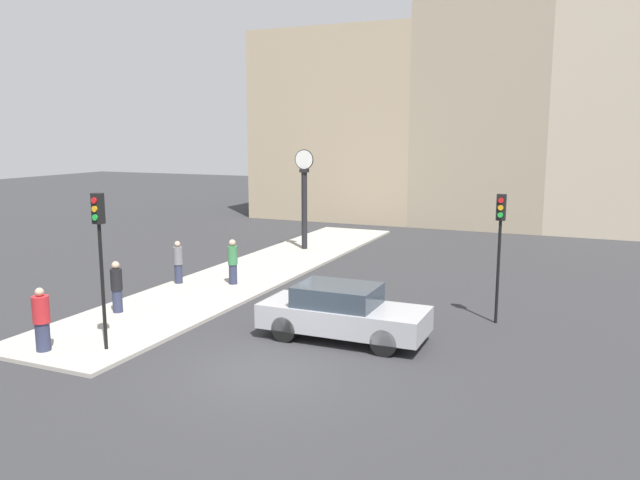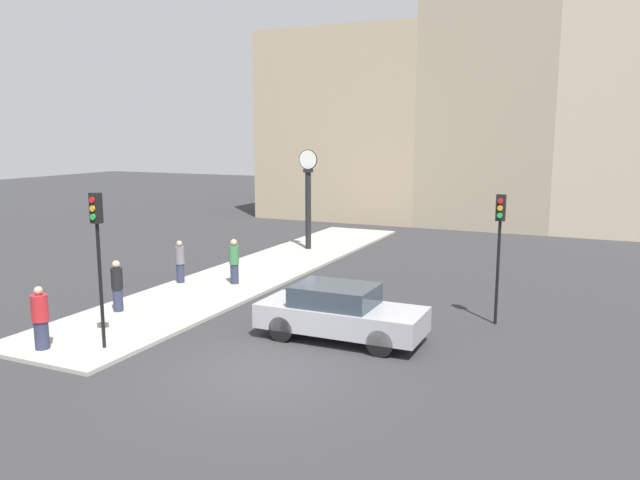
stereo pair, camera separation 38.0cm
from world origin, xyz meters
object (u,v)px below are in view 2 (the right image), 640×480
traffic_light_near (98,238)px  pedestrian_green_hoodie (234,261)px  street_clock (308,198)px  pedestrian_black_jacket (117,286)px  traffic_light_far (500,232)px  pedestrian_red_top (40,318)px  pedestrian_grey_jacket (180,262)px  sedan_car (340,312)px

traffic_light_near → pedestrian_green_hoodie: size_ratio=2.42×
street_clock → pedestrian_green_hoodie: size_ratio=2.85×
pedestrian_black_jacket → street_clock: bearing=86.3°
traffic_light_far → pedestrian_green_hoodie: size_ratio=2.32×
traffic_light_near → traffic_light_far: bearing=36.9°
pedestrian_black_jacket → traffic_light_far: bearing=19.6°
street_clock → pedestrian_red_top: street_clock is taller
street_clock → pedestrian_red_top: (-0.11, -15.53, -1.63)m
traffic_light_far → street_clock: 12.97m
traffic_light_far → pedestrian_grey_jacket: (-11.37, 0.04, -1.85)m
street_clock → pedestrian_green_hoodie: street_clock is taller
traffic_light_near → pedestrian_red_top: 2.57m
traffic_light_near → pedestrian_green_hoodie: traffic_light_near is taller
pedestrian_grey_jacket → pedestrian_black_jacket: size_ratio=0.98×
pedestrian_grey_jacket → sedan_car: bearing=-22.7°
street_clock → pedestrian_green_hoodie: 7.68m
pedestrian_green_hoodie → pedestrian_red_top: pedestrian_green_hoodie is taller
traffic_light_near → pedestrian_red_top: (-1.37, -0.72, -2.05)m
traffic_light_far → pedestrian_red_top: size_ratio=2.34×
pedestrian_grey_jacket → pedestrian_green_hoodie: (1.91, 0.68, 0.05)m
pedestrian_grey_jacket → pedestrian_red_top: (1.21, -7.36, 0.02)m
traffic_light_near → pedestrian_grey_jacket: traffic_light_near is taller
street_clock → pedestrian_black_jacket: 12.19m
traffic_light_near → pedestrian_green_hoodie: 7.63m
pedestrian_black_jacket → pedestrian_grey_jacket: bearing=98.2°
sedan_car → traffic_light_near: 6.54m
pedestrian_grey_jacket → pedestrian_red_top: 7.46m
pedestrian_grey_jacket → street_clock: bearing=80.8°
pedestrian_grey_jacket → pedestrian_red_top: bearing=-80.6°
sedan_car → traffic_light_near: traffic_light_near is taller
pedestrian_black_jacket → sedan_car: bearing=5.1°
street_clock → pedestrian_grey_jacket: size_ratio=3.00×
pedestrian_grey_jacket → pedestrian_red_top: pedestrian_red_top is taller
sedan_car → traffic_light_near: size_ratio=1.13×
sedan_car → pedestrian_black_jacket: size_ratio=2.83×
street_clock → pedestrian_grey_jacket: (-1.33, -8.17, -1.65)m
street_clock → traffic_light_far: bearing=-39.3°
pedestrian_grey_jacket → pedestrian_black_jacket: pedestrian_black_jacket is taller
street_clock → pedestrian_green_hoodie: (0.58, -7.49, -1.61)m
pedestrian_red_top → pedestrian_black_jacket: 3.54m
traffic_light_far → pedestrian_green_hoodie: 9.66m
sedan_car → traffic_light_far: (3.64, 3.20, 1.98)m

